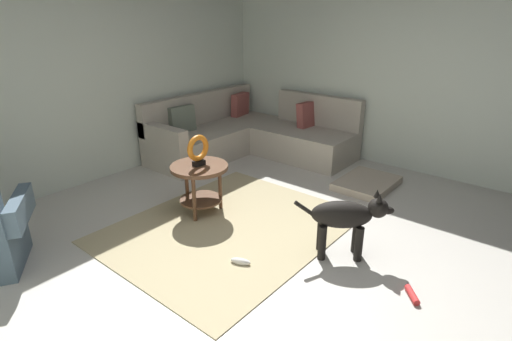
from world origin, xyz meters
TOP-DOWN VIEW (x-y plane):
  - ground_plane at (0.00, 0.00)m, footprint 6.00×6.00m
  - wall_back at (0.00, 2.94)m, footprint 6.00×0.12m
  - wall_right at (2.94, 0.00)m, footprint 0.12×6.00m
  - area_rug at (0.15, 0.70)m, footprint 2.30×1.90m
  - sectional_couch at (1.99, 2.01)m, footprint 2.20×2.25m
  - side_table at (0.21, 1.16)m, footprint 0.60×0.60m
  - torus_sculpture at (0.21, 1.16)m, footprint 0.28×0.08m
  - dog_bed_mat at (1.98, 0.08)m, footprint 0.80×0.60m
  - dog at (0.43, -0.42)m, footprint 0.54×0.72m
  - dog_toy_rope at (0.25, -1.09)m, footprint 0.18×0.16m
  - dog_toy_bone at (-0.25, 0.19)m, footprint 0.12×0.19m

SIDE VIEW (x-z plane):
  - ground_plane at x=0.00m, z-range -0.10..0.00m
  - area_rug at x=0.15m, z-range 0.00..0.01m
  - dog_toy_rope at x=0.25m, z-range 0.00..0.05m
  - dog_toy_bone at x=-0.25m, z-range 0.00..0.06m
  - dog_bed_mat at x=1.98m, z-range 0.00..0.09m
  - sectional_couch at x=1.99m, z-range -0.15..0.73m
  - dog at x=0.43m, z-range 0.06..0.69m
  - side_table at x=0.21m, z-range 0.15..0.69m
  - torus_sculpture at x=0.21m, z-range 0.55..0.87m
  - wall_back at x=0.00m, z-range 0.00..2.70m
  - wall_right at x=2.94m, z-range 0.00..2.70m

